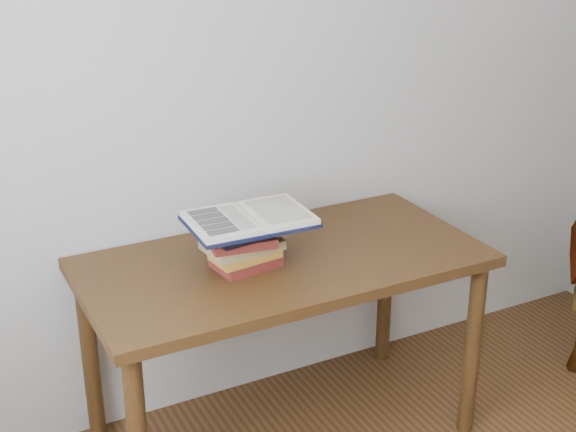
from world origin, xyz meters
TOP-DOWN VIEW (x-y plane):
  - desk at (-0.07, 1.38)m, footprint 1.39×0.69m
  - book_stack at (-0.23, 1.37)m, footprint 0.26×0.21m
  - open_book at (-0.20, 1.37)m, footprint 0.41×0.29m

SIDE VIEW (x-z plane):
  - desk at x=-0.07m, z-range 0.27..1.02m
  - book_stack at x=-0.23m, z-range 0.75..0.90m
  - open_book at x=-0.20m, z-range 0.90..0.93m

